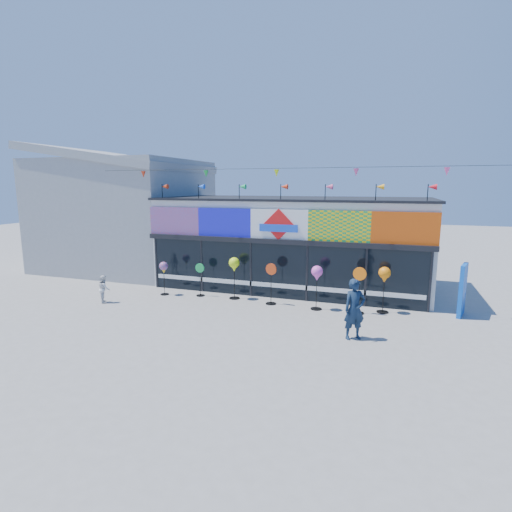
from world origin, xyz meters
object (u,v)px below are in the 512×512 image
at_px(spinner_1, 200,279).
at_px(spinner_2, 234,266).
at_px(spinner_0, 164,268).
at_px(spinner_6, 384,276).
at_px(spinner_5, 359,289).
at_px(adult_man, 355,309).
at_px(spinner_3, 271,283).
at_px(blue_sign, 462,290).
at_px(spinner_4, 317,275).
at_px(child, 104,289).

relative_size(spinner_1, spinner_2, 0.81).
relative_size(spinner_0, spinner_6, 0.83).
height_order(spinner_1, spinner_5, spinner_5).
xyz_separation_m(spinner_6, adult_man, (-0.79, -2.98, -0.44)).
height_order(spinner_2, spinner_3, spinner_2).
xyz_separation_m(blue_sign, spinner_2, (-8.58, -0.58, 0.44)).
bearing_deg(blue_sign, spinner_3, -157.23).
distance_m(spinner_3, spinner_4, 1.89).
bearing_deg(spinner_1, spinner_4, -3.23).
xyz_separation_m(spinner_1, spinner_4, (5.02, -0.28, 0.61)).
height_order(spinner_0, child, spinner_0).
bearing_deg(spinner_0, child, -134.28).
distance_m(spinner_2, child, 5.31).
bearing_deg(spinner_6, blue_sign, 11.16).
relative_size(spinner_1, child, 1.28).
distance_m(spinner_0, spinner_3, 4.76).
relative_size(spinner_4, child, 1.53).
bearing_deg(spinner_5, spinner_2, 175.82).
bearing_deg(spinner_2, spinner_3, -8.89).
bearing_deg(spinner_5, spinner_3, 178.16).
bearing_deg(spinner_2, child, -155.85).
bearing_deg(blue_sign, spinner_1, -160.41).
xyz_separation_m(spinner_3, spinner_5, (3.38, -0.11, 0.05)).
height_order(spinner_3, adult_man, adult_man).
relative_size(spinner_2, spinner_4, 1.03).
relative_size(blue_sign, spinner_3, 1.15).
height_order(blue_sign, spinner_5, blue_sign).
distance_m(spinner_0, child, 2.51).
relative_size(spinner_5, child, 1.57).
bearing_deg(blue_sign, spinner_6, -152.97).
xyz_separation_m(spinner_0, spinner_1, (1.55, 0.32, -0.40)).
bearing_deg(child, spinner_3, -117.42).
xyz_separation_m(spinner_3, spinner_6, (4.23, 0.31, 0.51)).
xyz_separation_m(spinner_3, child, (-6.45, -1.89, -0.32)).
distance_m(adult_man, child, 9.94).
height_order(spinner_1, spinner_3, spinner_3).
xyz_separation_m(blue_sign, spinner_1, (-10.11, -0.66, -0.20)).
relative_size(blue_sign, spinner_6, 1.10).
bearing_deg(spinner_5, child, -169.75).
xyz_separation_m(blue_sign, adult_man, (-3.47, -3.51, -0.01)).
height_order(spinner_1, adult_man, adult_man).
relative_size(spinner_3, adult_man, 0.88).
bearing_deg(blue_sign, child, -152.61).
distance_m(spinner_1, child, 3.86).
relative_size(spinner_4, spinner_5, 0.97).
distance_m(spinner_2, spinner_4, 3.51).
height_order(spinner_1, child, spinner_1).
distance_m(blue_sign, spinner_5, 3.66).
xyz_separation_m(spinner_5, adult_man, (0.06, -2.56, 0.02)).
bearing_deg(spinner_5, spinner_1, 177.50).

